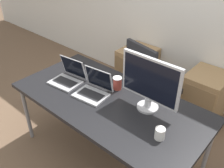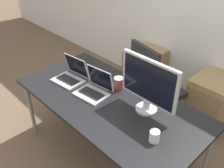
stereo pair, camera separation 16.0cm
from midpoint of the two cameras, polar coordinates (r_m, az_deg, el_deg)
name	(u,v)px [view 2 (the right image)]	position (r m, az deg, el deg)	size (l,w,h in m)	color
ground_plane	(109,154)	(2.83, 0.98, -15.80)	(14.00, 14.00, 0.00)	brown
wall_back	(204,7)	(3.25, 21.65, 16.02)	(10.00, 0.05, 2.60)	silver
desk	(108,103)	(2.35, 1.15, -4.42)	(1.86, 0.92, 0.75)	black
office_chair	(154,95)	(3.00, 11.12, -2.60)	(0.57, 0.61, 1.09)	#232326
cabinet_left	(144,71)	(3.67, 8.66, 2.99)	(0.44, 0.51, 0.64)	#99754C
cabinet_right	(210,102)	(3.26, 22.85, -3.77)	(0.44, 0.51, 0.64)	#99754C
laptop_left	(94,89)	(2.38, -2.15, -1.12)	(0.33, 0.30, 0.24)	#ADADB2
laptop_right	(71,75)	(2.61, -7.65, 1.92)	(0.33, 0.31, 0.24)	#ADADB2
monitor	(148,85)	(2.08, 10.53, -0.23)	(0.55, 0.19, 0.49)	#B7B7BC
coffee_cup_white	(154,136)	(1.93, 12.05, -11.66)	(0.08, 0.08, 0.10)	white
coffee_cup_brown	(119,83)	(2.43, 3.39, 0.08)	(0.09, 0.09, 0.13)	maroon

